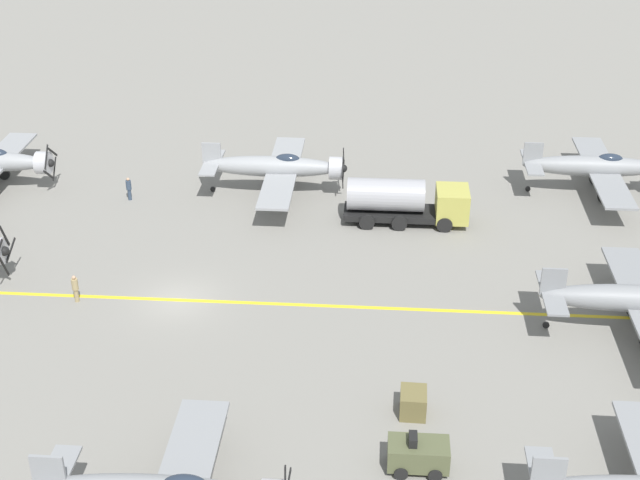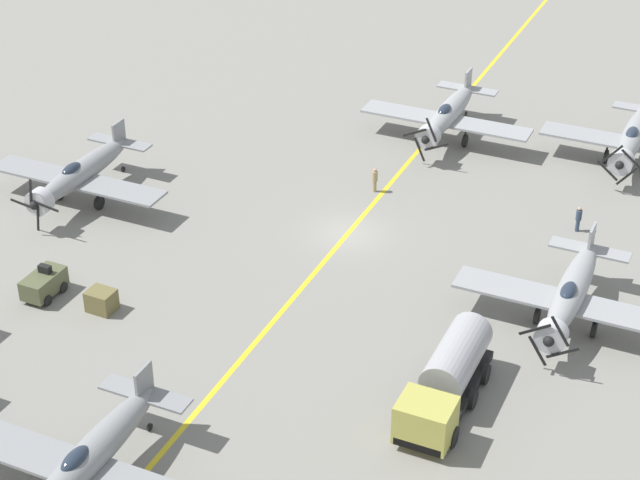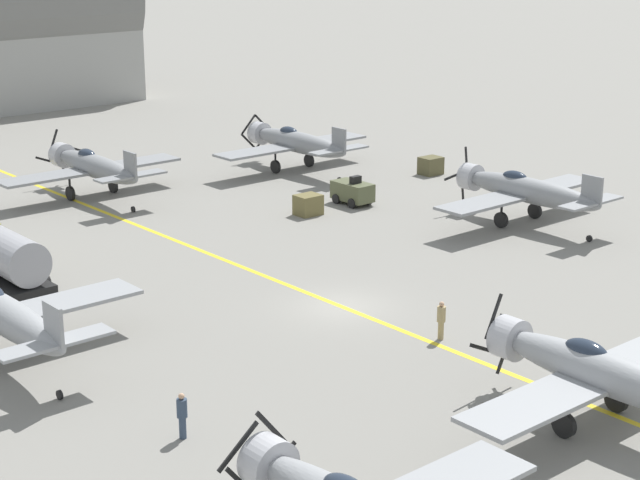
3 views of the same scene
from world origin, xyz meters
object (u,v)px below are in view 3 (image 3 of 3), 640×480
(ground_crew_inspecting, at_px, (441,319))
(supply_crate_mid_lane, at_px, (308,205))
(airplane_far_center, at_px, (93,166))
(airplane_near_center, at_px, (603,373))
(airplane_mid_left, at_px, (1,314))
(ground_crew_walking, at_px, (182,414))
(airplane_far_right, at_px, (295,142))
(tow_tractor, at_px, (353,191))
(airplane_mid_right, at_px, (524,190))
(supply_crate_by_tanker, at_px, (431,166))

(ground_crew_inspecting, xyz_separation_m, supply_crate_mid_lane, (8.31, 18.49, -0.30))
(airplane_far_center, xyz_separation_m, airplane_near_center, (-2.52, -39.31, 0.00))
(airplane_mid_left, distance_m, ground_crew_walking, 10.22)
(airplane_far_right, bearing_deg, airplane_mid_left, -133.65)
(airplane_far_center, height_order, airplane_far_right, airplane_far_center)
(airplane_far_center, relative_size, supply_crate_mid_lane, 8.30)
(airplane_mid_left, distance_m, tow_tractor, 28.24)
(airplane_mid_left, distance_m, airplane_near_center, 22.71)
(airplane_mid_right, height_order, tow_tractor, airplane_mid_right)
(airplane_mid_left, relative_size, airplane_far_right, 1.00)
(supply_crate_by_tanker, bearing_deg, supply_crate_mid_lane, -168.94)
(airplane_mid_left, bearing_deg, airplane_mid_right, -17.37)
(tow_tractor, xyz_separation_m, ground_crew_walking, (-25.00, -19.08, 0.11))
(supply_crate_by_tanker, distance_m, supply_crate_mid_lane, 13.28)
(airplane_far_right, bearing_deg, airplane_mid_right, -71.27)
(airplane_mid_right, relative_size, airplane_near_center, 1.00)
(ground_crew_inspecting, bearing_deg, supply_crate_by_tanker, 44.59)
(tow_tractor, height_order, supply_crate_by_tanker, tow_tractor)
(airplane_far_center, height_order, airplane_mid_right, airplane_mid_right)
(supply_crate_mid_lane, bearing_deg, tow_tractor, 2.06)
(airplane_mid_left, height_order, supply_crate_by_tanker, airplane_mid_left)
(airplane_mid_right, bearing_deg, ground_crew_walking, -150.00)
(ground_crew_inspecting, bearing_deg, tow_tractor, 57.29)
(airplane_near_center, distance_m, ground_crew_walking, 14.23)
(airplane_near_center, relative_size, ground_crew_walking, 7.29)
(airplane_near_center, height_order, supply_crate_by_tanker, airplane_near_center)
(airplane_near_center, xyz_separation_m, supply_crate_by_tanker, (23.10, 30.10, -1.41))
(airplane_far_center, relative_size, airplane_far_right, 1.00)
(ground_crew_walking, bearing_deg, supply_crate_by_tanker, 32.01)
(airplane_mid_right, distance_m, airplane_near_center, 25.53)
(ground_crew_walking, distance_m, ground_crew_inspecting, 13.05)
(airplane_far_center, height_order, supply_crate_mid_lane, airplane_far_center)
(ground_crew_walking, xyz_separation_m, supply_crate_mid_lane, (21.35, 18.95, -0.30))
(airplane_far_center, xyz_separation_m, ground_crew_walking, (-13.80, -30.70, -1.11))
(airplane_far_center, bearing_deg, ground_crew_inspecting, -90.84)
(airplane_far_center, relative_size, airplane_near_center, 1.00)
(airplane_far_center, relative_size, airplane_mid_left, 1.00)
(airplane_mid_left, relative_size, tow_tractor, 4.62)
(airplane_mid_left, height_order, airplane_near_center, airplane_near_center)
(airplane_near_center, height_order, supply_crate_mid_lane, airplane_near_center)
(airplane_mid_right, xyz_separation_m, ground_crew_walking, (-29.36, -9.42, -1.11))
(airplane_mid_left, bearing_deg, tow_tractor, 2.47)
(airplane_mid_right, bearing_deg, supply_crate_by_tanker, 79.63)
(ground_crew_inspecting, bearing_deg, airplane_mid_left, 147.08)
(airplane_mid_right, relative_size, ground_crew_inspecting, 7.25)
(airplane_far_right, distance_m, supply_crate_mid_lane, 11.60)
(airplane_mid_right, xyz_separation_m, tow_tractor, (-4.36, 9.66, -1.22))
(airplane_mid_left, xyz_separation_m, tow_tractor, (26.72, 9.07, -1.22))
(airplane_mid_left, height_order, airplane_far_right, same)
(airplane_far_center, xyz_separation_m, supply_crate_by_tanker, (20.58, -9.21, -1.41))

